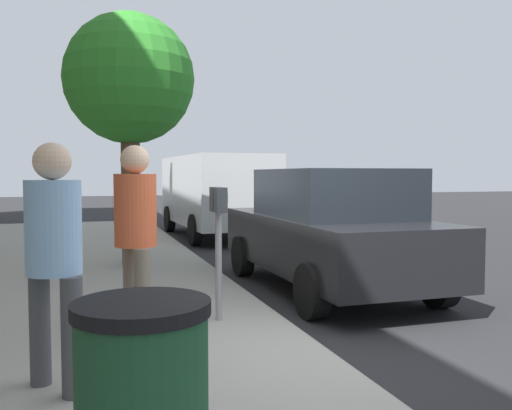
% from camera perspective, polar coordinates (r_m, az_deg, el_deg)
% --- Properties ---
extents(ground_plane, '(80.00, 80.00, 0.00)m').
position_cam_1_polar(ground_plane, '(5.22, 6.61, -15.72)').
color(ground_plane, '#232326').
rests_on(ground_plane, ground).
extents(parking_meter, '(0.36, 0.12, 1.41)m').
position_cam_1_polar(parking_meter, '(5.71, -3.97, -2.08)').
color(parking_meter, gray).
rests_on(parking_meter, sidewalk_slab).
extents(pedestrian_at_meter, '(0.54, 0.40, 1.82)m').
position_cam_1_polar(pedestrian_at_meter, '(5.25, -12.54, -1.89)').
color(pedestrian_at_meter, '#726656').
rests_on(pedestrian_at_meter, sidewalk_slab).
extents(pedestrian_bystander, '(0.46, 0.38, 1.77)m').
position_cam_1_polar(pedestrian_bystander, '(4.09, -20.49, -4.02)').
color(pedestrian_bystander, '#47474C').
rests_on(pedestrian_bystander, sidewalk_slab).
extents(parked_sedan_near, '(4.41, 1.99, 1.77)m').
position_cam_1_polar(parked_sedan_near, '(7.96, 7.69, -2.56)').
color(parked_sedan_near, black).
rests_on(parked_sedan_near, ground_plane).
extents(parked_van_far, '(5.26, 2.24, 2.18)m').
position_cam_1_polar(parked_van_far, '(14.76, -4.31, 1.52)').
color(parked_van_far, silver).
rests_on(parked_van_far, ground_plane).
extents(street_tree, '(2.19, 2.19, 4.25)m').
position_cam_1_polar(street_tree, '(9.62, -13.16, 12.53)').
color(street_tree, brown).
rests_on(street_tree, sidewalk_slab).
extents(traffic_signal, '(0.24, 0.44, 3.60)m').
position_cam_1_polar(traffic_signal, '(14.57, -13.12, 6.61)').
color(traffic_signal, black).
rests_on(traffic_signal, sidewalk_slab).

